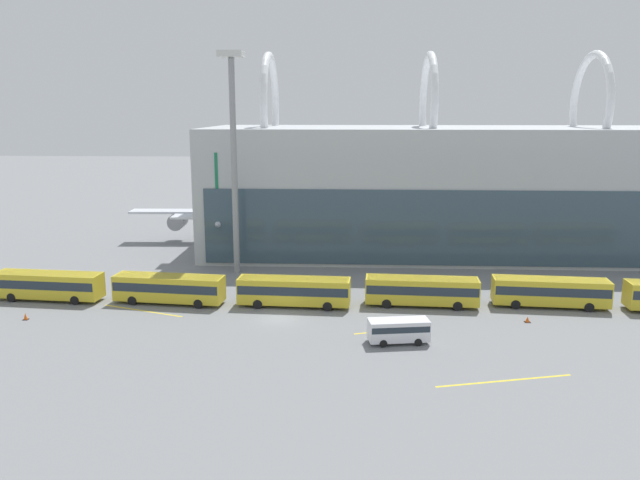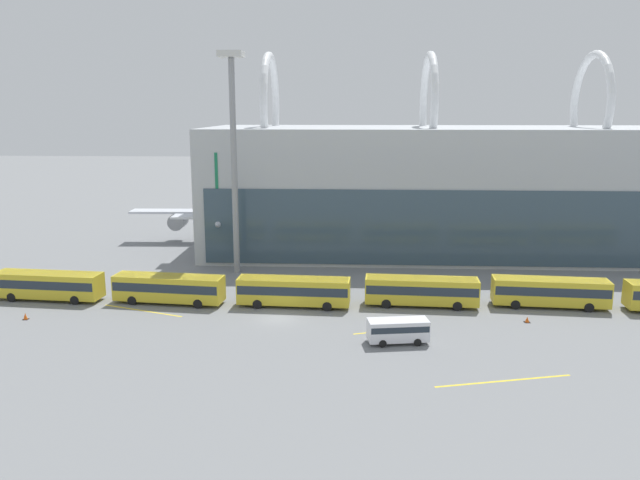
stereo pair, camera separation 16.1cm
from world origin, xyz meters
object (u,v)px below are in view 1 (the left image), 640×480
(shuttle_bus_2, at_px, (294,290))
(service_van_foreground, at_px, (399,329))
(shuttle_bus_1, at_px, (169,287))
(floodlight_mast, at_px, (233,135))
(airliner_at_gate_near, at_px, (237,205))
(airliner_at_gate_far, at_px, (577,202))
(shuttle_bus_0, at_px, (48,284))
(traffic_cone_2, at_px, (527,319))
(shuttle_bus_4, at_px, (550,290))
(traffic_cone_1, at_px, (26,316))
(shuttle_bus_3, at_px, (422,289))

(shuttle_bus_2, relative_size, service_van_foreground, 2.13)
(shuttle_bus_1, distance_m, floodlight_mast, 21.45)
(airliner_at_gate_near, height_order, floodlight_mast, floodlight_mast)
(airliner_at_gate_far, distance_m, shuttle_bus_0, 84.62)
(service_van_foreground, relative_size, floodlight_mast, 0.21)
(floodlight_mast, relative_size, traffic_cone_2, 46.71)
(shuttle_bus_0, bearing_deg, shuttle_bus_4, 5.21)
(airliner_at_gate_near, height_order, traffic_cone_1, airliner_at_gate_near)
(shuttle_bus_4, bearing_deg, shuttle_bus_0, -175.05)
(shuttle_bus_1, height_order, traffic_cone_1, shuttle_bus_1)
(shuttle_bus_0, xyz_separation_m, shuttle_bus_1, (13.75, -0.52, 0.00))
(shuttle_bus_1, height_order, traffic_cone_2, shuttle_bus_1)
(shuttle_bus_0, xyz_separation_m, traffic_cone_1, (0.73, -6.66, -1.50))
(shuttle_bus_2, xyz_separation_m, traffic_cone_2, (23.78, -4.03, -1.54))
(shuttle_bus_0, bearing_deg, service_van_foreground, -11.46)
(airliner_at_gate_far, bearing_deg, traffic_cone_1, 112.19)
(airliner_at_gate_near, xyz_separation_m, service_van_foreground, (22.78, -44.58, -4.44))
(shuttle_bus_0, relative_size, service_van_foreground, 2.14)
(shuttle_bus_3, height_order, service_van_foreground, shuttle_bus_3)
(shuttle_bus_1, distance_m, service_van_foreground, 26.46)
(shuttle_bus_0, xyz_separation_m, traffic_cone_2, (51.27, -4.94, -1.54))
(shuttle_bus_4, bearing_deg, airliner_at_gate_near, 144.93)
(airliner_at_gate_far, distance_m, service_van_foreground, 64.78)
(traffic_cone_1, bearing_deg, airliner_at_gate_near, 70.18)
(airliner_at_gate_near, xyz_separation_m, shuttle_bus_2, (12.32, -34.29, -3.90))
(shuttle_bus_3, relative_size, floodlight_mast, 0.44)
(airliner_at_gate_near, relative_size, service_van_foreground, 6.67)
(airliner_at_gate_near, distance_m, service_van_foreground, 50.26)
(airliner_at_gate_near, distance_m, shuttle_bus_0, 36.87)
(airliner_at_gate_near, relative_size, airliner_at_gate_far, 1.01)
(shuttle_bus_3, bearing_deg, shuttle_bus_1, -175.66)
(shuttle_bus_2, height_order, service_van_foreground, shuttle_bus_2)
(shuttle_bus_4, bearing_deg, floodlight_mast, 165.29)
(traffic_cone_2, bearing_deg, shuttle_bus_2, 170.37)
(shuttle_bus_0, bearing_deg, shuttle_bus_3, 4.85)
(shuttle_bus_4, bearing_deg, traffic_cone_1, -168.05)
(shuttle_bus_2, xyz_separation_m, shuttle_bus_4, (27.49, 1.13, 0.00))
(airliner_at_gate_near, bearing_deg, traffic_cone_1, 158.17)
(airliner_at_gate_far, relative_size, shuttle_bus_1, 3.10)
(shuttle_bus_0, bearing_deg, airliner_at_gate_far, 35.89)
(airliner_at_gate_far, height_order, shuttle_bus_1, airliner_at_gate_far)
(floodlight_mast, bearing_deg, shuttle_bus_0, -145.27)
(shuttle_bus_4, bearing_deg, shuttle_bus_2, -172.93)
(shuttle_bus_2, xyz_separation_m, traffic_cone_1, (-26.76, -5.75, -1.50))
(shuttle_bus_3, distance_m, floodlight_mast, 30.48)
(airliner_at_gate_far, xyz_separation_m, shuttle_bus_0, (-72.55, -43.43, -3.33))
(shuttle_bus_4, xyz_separation_m, traffic_cone_2, (-3.71, -5.16, -1.54))
(shuttle_bus_4, bearing_deg, traffic_cone_2, -121.03)
(airliner_at_gate_far, relative_size, shuttle_bus_3, 3.12)
(floodlight_mast, bearing_deg, shuttle_bus_4, -19.44)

